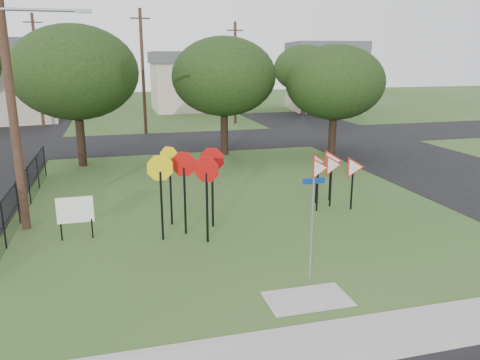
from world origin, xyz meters
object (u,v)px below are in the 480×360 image
object	(u,v)px
street_name_sign	(312,223)
info_board	(75,211)
stop_sign_cluster	(187,173)
yield_sign_cluster	(330,167)

from	to	relation	value
street_name_sign	info_board	xyz separation A→B (m)	(-5.98, 4.63, -0.67)
stop_sign_cluster	yield_sign_cluster	xyz separation A→B (m)	(5.72, 1.47, -0.46)
stop_sign_cluster	info_board	bearing A→B (deg)	174.24
street_name_sign	yield_sign_cluster	world-z (taller)	street_name_sign
yield_sign_cluster	info_board	size ratio (longest dim) A/B	1.61
stop_sign_cluster	yield_sign_cluster	bearing A→B (deg)	14.39
stop_sign_cluster	yield_sign_cluster	distance (m)	5.92
yield_sign_cluster	info_board	xyz separation A→B (m)	(-9.21, -1.11, -0.63)
street_name_sign	stop_sign_cluster	world-z (taller)	street_name_sign
yield_sign_cluster	street_name_sign	bearing A→B (deg)	-119.39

